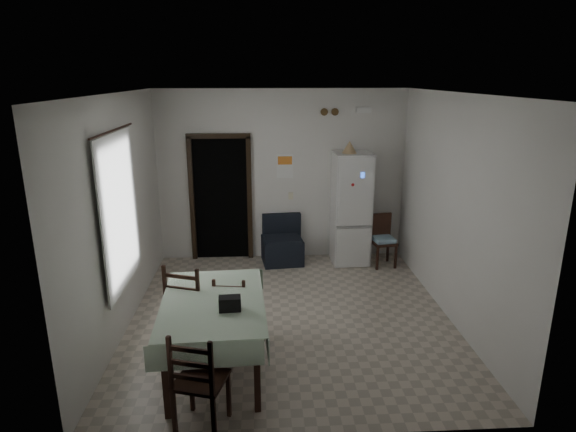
% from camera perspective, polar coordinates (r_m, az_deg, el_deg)
% --- Properties ---
extents(ground, '(4.50, 4.50, 0.00)m').
position_cam_1_polar(ground, '(6.59, 0.26, -11.74)').
color(ground, '#A99C8A').
rests_on(ground, ground).
extents(ceiling, '(4.20, 4.50, 0.02)m').
position_cam_1_polar(ceiling, '(5.81, 0.30, 14.37)').
color(ceiling, white).
rests_on(ceiling, ground).
extents(wall_back, '(4.20, 0.02, 2.90)m').
position_cam_1_polar(wall_back, '(8.23, -0.72, 4.77)').
color(wall_back, silver).
rests_on(wall_back, ground).
extents(wall_front, '(4.20, 0.02, 2.90)m').
position_cam_1_polar(wall_front, '(3.93, 2.38, -8.50)').
color(wall_front, silver).
rests_on(wall_front, ground).
extents(wall_left, '(0.02, 4.50, 2.90)m').
position_cam_1_polar(wall_left, '(6.27, -19.24, 0.15)').
color(wall_left, silver).
rests_on(wall_left, ground).
extents(wall_right, '(0.02, 4.50, 2.90)m').
position_cam_1_polar(wall_right, '(6.52, 19.04, 0.76)').
color(wall_right, silver).
rests_on(wall_right, ground).
extents(doorway, '(1.06, 0.52, 2.22)m').
position_cam_1_polar(doorway, '(8.53, -7.84, 2.35)').
color(doorway, black).
rests_on(doorway, ground).
extents(window_recess, '(0.10, 1.20, 1.60)m').
position_cam_1_polar(window_recess, '(6.08, -20.27, 0.52)').
color(window_recess, silver).
rests_on(window_recess, ground).
extents(curtain, '(0.02, 1.45, 1.85)m').
position_cam_1_polar(curtain, '(6.05, -19.27, 0.54)').
color(curtain, silver).
rests_on(curtain, ground).
extents(curtain_rod, '(0.02, 1.60, 0.02)m').
position_cam_1_polar(curtain_rod, '(5.87, -20.05, 9.50)').
color(curtain_rod, black).
rests_on(curtain_rod, ground).
extents(calendar, '(0.28, 0.02, 0.40)m').
position_cam_1_polar(calendar, '(8.18, -0.37, 5.92)').
color(calendar, white).
rests_on(calendar, ground).
extents(calendar_image, '(0.24, 0.01, 0.14)m').
position_cam_1_polar(calendar_image, '(8.16, -0.36, 6.60)').
color(calendar_image, orange).
rests_on(calendar_image, ground).
extents(light_switch, '(0.08, 0.02, 0.12)m').
position_cam_1_polar(light_switch, '(8.30, 0.33, 2.40)').
color(light_switch, beige).
rests_on(light_switch, ground).
extents(vent_left, '(0.12, 0.03, 0.12)m').
position_cam_1_polar(vent_left, '(8.13, 4.31, 12.20)').
color(vent_left, brown).
rests_on(vent_left, ground).
extents(vent_right, '(0.12, 0.03, 0.12)m').
position_cam_1_polar(vent_right, '(8.15, 5.59, 12.19)').
color(vent_right, brown).
rests_on(vent_right, ground).
extents(emergency_light, '(0.25, 0.07, 0.09)m').
position_cam_1_polar(emergency_light, '(8.21, 8.95, 12.31)').
color(emergency_light, white).
rests_on(emergency_light, ground).
extents(fridge, '(0.63, 0.63, 1.89)m').
position_cam_1_polar(fridge, '(8.17, 7.47, 0.90)').
color(fridge, silver).
rests_on(fridge, ground).
extents(tan_cone, '(0.27, 0.27, 0.20)m').
position_cam_1_polar(tan_cone, '(7.90, 7.30, 8.11)').
color(tan_cone, tan).
rests_on(tan_cone, fridge).
extents(navy_seat, '(0.73, 0.71, 0.80)m').
position_cam_1_polar(navy_seat, '(8.19, -0.69, -2.88)').
color(navy_seat, black).
rests_on(navy_seat, ground).
extents(corner_chair, '(0.43, 0.43, 0.87)m').
position_cam_1_polar(corner_chair, '(8.21, 11.25, -2.94)').
color(corner_chair, black).
rests_on(corner_chair, ground).
extents(dining_table, '(1.14, 1.66, 0.84)m').
position_cam_1_polar(dining_table, '(5.35, -8.71, -13.94)').
color(dining_table, '#AEC5A9').
rests_on(dining_table, ground).
extents(black_bag, '(0.23, 0.15, 0.14)m').
position_cam_1_polar(black_bag, '(4.91, -6.91, -10.26)').
color(black_bag, black).
rests_on(black_bag, dining_table).
extents(dining_chair_far_left, '(0.60, 0.60, 1.09)m').
position_cam_1_polar(dining_chair_far_left, '(5.77, -11.42, -10.27)').
color(dining_chair_far_left, black).
rests_on(dining_chair_far_left, ground).
extents(dining_chair_far_right, '(0.44, 0.44, 0.92)m').
position_cam_1_polar(dining_chair_far_right, '(5.77, -6.58, -11.05)').
color(dining_chair_far_right, black).
rests_on(dining_chair_far_right, ground).
extents(dining_chair_near_head, '(0.54, 0.54, 1.01)m').
position_cam_1_polar(dining_chair_near_head, '(4.59, -10.30, -18.43)').
color(dining_chair_near_head, black).
rests_on(dining_chair_near_head, ground).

